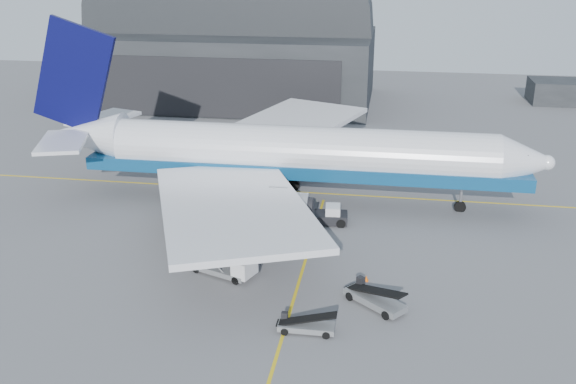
% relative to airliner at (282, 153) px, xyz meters
% --- Properties ---
extents(ground, '(200.00, 200.00, 0.00)m').
position_rel_airliner_xyz_m(ground, '(4.42, -17.06, -5.39)').
color(ground, '#565659').
rests_on(ground, ground).
extents(taxi_lines, '(80.00, 42.12, 0.02)m').
position_rel_airliner_xyz_m(taxi_lines, '(4.42, -4.40, -5.38)').
color(taxi_lines, gold).
rests_on(taxi_lines, ground).
extents(hangar, '(50.00, 28.30, 28.00)m').
position_rel_airliner_xyz_m(hangar, '(-17.58, 47.88, 4.15)').
color(hangar, black).
rests_on(hangar, ground).
extents(distant_bldg_a, '(14.00, 8.00, 4.00)m').
position_rel_airliner_xyz_m(distant_bldg_a, '(42.42, 54.94, -5.39)').
color(distant_bldg_a, black).
rests_on(distant_bldg_a, ground).
extents(airliner, '(54.93, 53.27, 19.28)m').
position_rel_airliner_xyz_m(airliner, '(0.00, 0.00, 0.00)').
color(airliner, white).
rests_on(airliner, ground).
extents(catering_truck, '(5.93, 3.90, 3.83)m').
position_rel_airliner_xyz_m(catering_truck, '(-2.16, -17.29, -3.46)').
color(catering_truck, slate).
rests_on(catering_truck, ground).
extents(pushback_tug, '(4.26, 2.70, 1.89)m').
position_rel_airliner_xyz_m(pushback_tug, '(5.50, -5.20, -4.68)').
color(pushback_tug, black).
rests_on(pushback_tug, ground).
extents(belt_loader_a, '(4.29, 1.53, 1.63)m').
position_rel_airliner_xyz_m(belt_loader_a, '(5.94, -24.81, -4.89)').
color(belt_loader_a, slate).
rests_on(belt_loader_a, ground).
extents(belt_loader_b, '(4.96, 4.52, 2.04)m').
position_rel_airliner_xyz_m(belt_loader_b, '(10.61, -20.44, -4.76)').
color(belt_loader_b, slate).
rests_on(belt_loader_b, ground).
extents(traffic_cone, '(0.34, 0.34, 0.49)m').
position_rel_airliner_xyz_m(traffic_cone, '(9.84, -16.62, -5.16)').
color(traffic_cone, '#F05B07').
rests_on(traffic_cone, ground).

